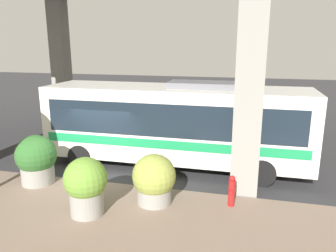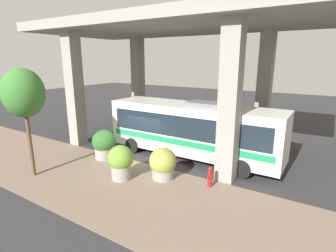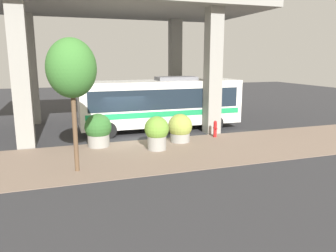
% 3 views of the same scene
% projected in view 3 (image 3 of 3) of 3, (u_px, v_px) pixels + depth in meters
% --- Properties ---
extents(ground_plane, '(80.00, 80.00, 0.00)m').
position_uv_depth(ground_plane, '(129.00, 141.00, 19.06)').
color(ground_plane, '#2D2D30').
rests_on(ground_plane, ground).
extents(sidewalk_strip, '(6.00, 40.00, 0.02)m').
position_uv_depth(sidewalk_strip, '(142.00, 155.00, 16.28)').
color(sidewalk_strip, '#7A6656').
rests_on(sidewalk_strip, ground).
extents(overpass, '(9.40, 19.07, 8.39)m').
position_uv_depth(overpass, '(114.00, 18.00, 21.31)').
color(overpass, gray).
rests_on(overpass, ground).
extents(bus, '(2.77, 10.62, 3.55)m').
position_uv_depth(bus, '(161.00, 102.00, 21.70)').
color(bus, silver).
rests_on(bus, ground).
extents(fire_hydrant, '(0.43, 0.21, 1.03)m').
position_uv_depth(fire_hydrant, '(215.00, 129.00, 19.91)').
color(fire_hydrant, '#B21919').
rests_on(fire_hydrant, ground).
extents(planter_front, '(1.39, 1.39, 1.63)m').
position_uv_depth(planter_front, '(180.00, 128.00, 18.76)').
color(planter_front, gray).
rests_on(planter_front, ground).
extents(planter_middle, '(1.45, 1.45, 1.82)m').
position_uv_depth(planter_middle, '(98.00, 130.00, 17.74)').
color(planter_middle, gray).
rests_on(planter_middle, ground).
extents(planter_back, '(1.29, 1.29, 1.79)m').
position_uv_depth(planter_back, '(157.00, 132.00, 17.09)').
color(planter_back, gray).
rests_on(planter_back, ground).
extents(street_tree_near, '(2.01, 2.01, 5.55)m').
position_uv_depth(street_tree_near, '(71.00, 69.00, 13.13)').
color(street_tree_near, brown).
rests_on(street_tree_near, ground).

